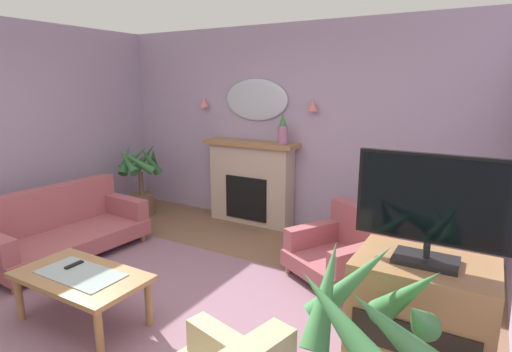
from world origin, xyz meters
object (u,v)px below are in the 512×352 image
tv_flatscreen (431,206)px  tv_remote (74,265)px  wall_sconce_right (313,105)px  potted_plant_corner_palm (140,177)px  fireplace (251,183)px  tv_cabinet (419,328)px  wall_sconce_left (204,102)px  coffee_table (81,280)px  floral_couch (62,228)px  armchair_in_corner (344,249)px  mantel_vase_centre (283,131)px  wall_mirror (256,100)px

tv_flatscreen → tv_remote: bearing=-169.6°
wall_sconce_right → potted_plant_corner_palm: (-2.44, -0.62, -1.08)m
fireplace → potted_plant_corner_palm: fireplace is taller
tv_remote → tv_cabinet: (2.63, 0.50, -0.00)m
fireplace → tv_flatscreen: 3.51m
wall_sconce_right → tv_remote: (-0.91, -2.87, -1.21)m
wall_sconce_left → coffee_table: bearing=-71.9°
wall_sconce_left → tv_remote: bearing=-74.5°
floral_couch → armchair_in_corner: size_ratio=1.59×
mantel_vase_centre → wall_sconce_right: wall_sconce_right is taller
tv_remote → floral_couch: size_ratio=0.09×
fireplace → floral_couch: size_ratio=0.77×
floral_couch → armchair_in_corner: 3.15m
coffee_table → wall_mirror: bearing=92.0°
mantel_vase_centre → wall_sconce_right: bearing=18.9°
armchair_in_corner → tv_flatscreen: (0.90, -1.31, 0.94)m
wall_mirror → coffee_table: size_ratio=0.87×
floral_couch → coffee_table: bearing=-29.4°
wall_mirror → floral_couch: 2.90m
coffee_table → floral_couch: size_ratio=0.62×
potted_plant_corner_palm → wall_sconce_right: bearing=14.3°
coffee_table → tv_cabinet: (2.47, 0.57, 0.07)m
coffee_table → potted_plant_corner_palm: (-1.69, 2.31, 0.19)m
tv_remote → coffee_table: bearing=-21.2°
tv_cabinet → wall_sconce_right: bearing=126.1°
tv_flatscreen → coffee_table: bearing=-167.6°
wall_mirror → armchair_in_corner: (1.67, -1.12, -1.40)m
tv_flatscreen → tv_cabinet: bearing=90.0°
fireplace → tv_flatscreen: (2.57, -2.29, 0.68)m
fireplace → tv_remote: fireplace is taller
fireplace → potted_plant_corner_palm: bearing=-161.5°
wall_mirror → coffee_table: 3.26m
wall_mirror → wall_sconce_right: 0.85m
wall_sconce_right → tv_remote: 3.24m
mantel_vase_centre → coffee_table: 2.99m
tv_flatscreen → wall_sconce_right: bearing=125.9°
wall_mirror → tv_flatscreen: size_ratio=1.14×
mantel_vase_centre → tv_cabinet: size_ratio=0.44×
coffee_table → tv_cabinet: bearing=12.9°
wall_sconce_left → armchair_in_corner: 3.06m
wall_sconce_right → tv_remote: bearing=-107.6°
armchair_in_corner → tv_flatscreen: size_ratio=1.32×
tv_flatscreen → wall_mirror: bearing=136.6°
wall_sconce_left → floral_couch: size_ratio=0.08×
coffee_table → armchair_in_corner: (1.57, 1.86, -0.08)m
wall_sconce_left → wall_sconce_right: bearing=0.0°
tv_remote → tv_cabinet: bearing=10.8°
mantel_vase_centre → wall_mirror: wall_mirror is taller
wall_mirror → tv_flatscreen: wall_mirror is taller
fireplace → wall_sconce_left: 1.38m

